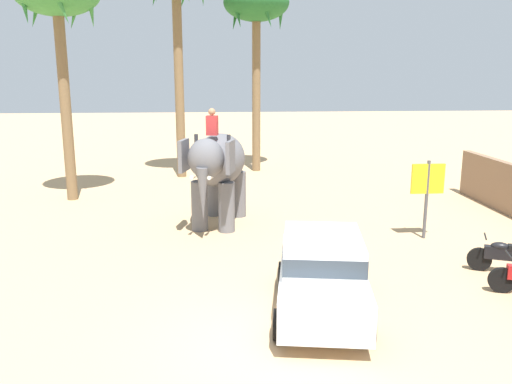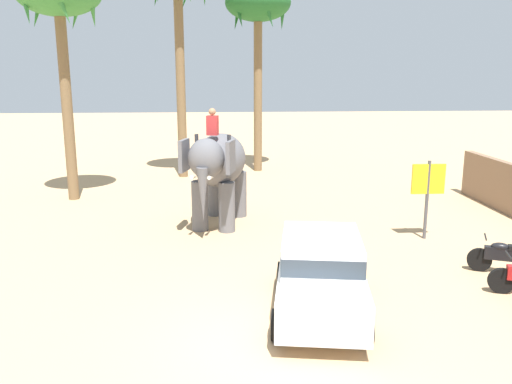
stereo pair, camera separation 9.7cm
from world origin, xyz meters
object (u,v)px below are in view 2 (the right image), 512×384
motorcycle_end_of_row (506,256)px  palm_tree_left_of_road (258,9)px  elephant_with_mahout (218,166)px  signboard_yellow (428,184)px  car_sedan_foreground (320,271)px

motorcycle_end_of_row → palm_tree_left_of_road: (-5.05, 14.81, 7.50)m
elephant_with_mahout → signboard_yellow: (6.24, -1.96, -0.30)m
signboard_yellow → elephant_with_mahout: bearing=162.5°
palm_tree_left_of_road → car_sedan_foreground: bearing=-90.0°
elephant_with_mahout → signboard_yellow: size_ratio=1.67×
car_sedan_foreground → elephant_with_mahout: (-2.07, 6.74, 1.06)m
motorcycle_end_of_row → car_sedan_foreground: bearing=-160.3°
signboard_yellow → palm_tree_left_of_road: bearing=109.4°
elephant_with_mahout → car_sedan_foreground: bearing=-72.9°
elephant_with_mahout → motorcycle_end_of_row: elephant_with_mahout is taller
motorcycle_end_of_row → elephant_with_mahout: bearing=145.3°
car_sedan_foreground → palm_tree_left_of_road: (-0.00, 16.61, 7.03)m
palm_tree_left_of_road → signboard_yellow: (4.17, -11.83, -6.27)m
car_sedan_foreground → palm_tree_left_of_road: bearing=90.0°
car_sedan_foreground → motorcycle_end_of_row: size_ratio=2.56×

